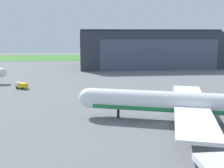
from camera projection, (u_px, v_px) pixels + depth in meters
The scene contains 5 objects.
ground_plane at pixel (163, 123), 54.54m from camera, with size 440.00×440.00×0.00m, color slate.
grass_field_strip at pixel (105, 57), 213.22m from camera, with size 440.00×56.00×0.08m, color #3D792E.
maintenance_hangar at pixel (150, 49), 152.54m from camera, with size 77.64×40.36×20.31m.
airliner_near_left at pixel (187, 104), 54.61m from camera, with size 43.09×39.78×13.53m.
baggage_tug at pixel (22, 85), 89.21m from camera, with size 4.29×3.57×2.04m.
Camera 1 is at (-15.33, -50.99, 17.58)m, focal length 43.61 mm.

